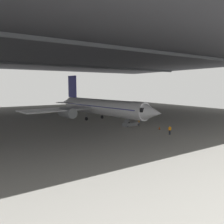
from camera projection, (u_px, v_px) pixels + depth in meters
The scene contains 7 objects.
ground_plane at pixel (100, 121), 54.57m from camera, with size 110.00×110.00×0.00m, color gray.
hangar_structure at pixel (76, 58), 64.06m from camera, with size 121.00×99.00×17.65m.
airplane_main at pixel (99, 107), 55.14m from camera, with size 36.60×37.57×11.72m.
boarding_stairs at pixel (131, 122), 48.06m from camera, with size 4.41×2.06×4.71m.
crew_worker_near_nose at pixel (170, 130), 38.96m from camera, with size 0.53×0.32×1.65m.
crew_worker_by_stairs at pixel (139, 122), 47.29m from camera, with size 0.39×0.47×1.73m.
traffic_cone_orange at pixel (159, 128), 43.96m from camera, with size 0.36×0.36×0.60m.
Camera 1 is at (-26.50, -47.08, 8.55)m, focal length 35.14 mm.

